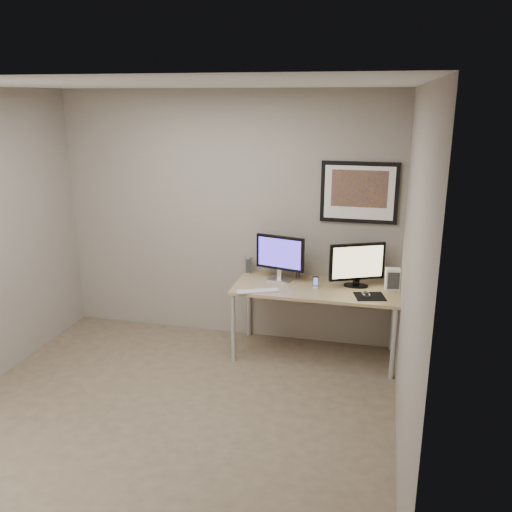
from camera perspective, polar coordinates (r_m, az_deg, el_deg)
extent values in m
plane|color=brown|center=(4.70, -8.92, -16.16)|extent=(3.60, 3.60, 0.00)
plane|color=white|center=(3.97, -10.64, 17.35)|extent=(3.60, 3.60, 0.00)
plane|color=gray|center=(5.70, -3.05, 4.08)|extent=(3.60, 0.00, 3.60)
plane|color=gray|center=(3.84, 15.89, -2.71)|extent=(0.00, 3.40, 3.40)
cube|color=olive|center=(5.34, 6.34, -3.42)|extent=(1.60, 0.70, 0.03)
cylinder|color=silver|center=(5.33, -2.42, -7.58)|extent=(0.04, 0.04, 0.70)
cylinder|color=silver|center=(5.88, -0.76, -5.19)|extent=(0.04, 0.04, 0.70)
cylinder|color=silver|center=(5.16, 14.26, -8.97)|extent=(0.04, 0.04, 0.70)
cylinder|color=silver|center=(5.73, 14.24, -6.35)|extent=(0.04, 0.04, 0.70)
cube|color=black|center=(5.40, 10.81, 6.58)|extent=(0.75, 0.03, 0.60)
cube|color=white|center=(5.38, 10.80, 6.55)|extent=(0.67, 0.00, 0.52)
cube|color=#C6721B|center=(5.37, 10.82, 6.96)|extent=(0.54, 0.00, 0.36)
cube|color=silver|center=(5.49, 2.52, -2.49)|extent=(0.27, 0.21, 0.02)
cube|color=silver|center=(5.47, 2.52, -1.91)|extent=(0.05, 0.05, 0.10)
cube|color=black|center=(5.40, 2.55, 0.34)|extent=(0.50, 0.15, 0.35)
cube|color=#3827A4|center=(5.38, 2.52, 0.29)|extent=(0.44, 0.11, 0.29)
cube|color=black|center=(5.40, 10.47, -3.08)|extent=(0.27, 0.22, 0.02)
cube|color=black|center=(5.39, 10.49, -2.72)|extent=(0.07, 0.06, 0.05)
cube|color=black|center=(5.32, 10.61, -0.59)|extent=(0.52, 0.27, 0.36)
cube|color=#C8BC80|center=(5.30, 10.60, -0.64)|extent=(0.46, 0.22, 0.31)
cylinder|color=silver|center=(5.68, -0.84, -0.97)|extent=(0.09, 0.09, 0.18)
cylinder|color=silver|center=(5.55, 4.43, -1.55)|extent=(0.08, 0.08, 0.16)
cube|color=black|center=(5.30, 6.30, -2.74)|extent=(0.06, 0.06, 0.12)
cube|color=#BABABF|center=(5.17, 0.13, -3.70)|extent=(0.42, 0.27, 0.01)
cube|color=black|center=(5.16, 11.88, -4.19)|extent=(0.32, 0.30, 0.00)
ellipsoid|color=black|center=(5.17, 11.49, -3.88)|extent=(0.08, 0.11, 0.03)
cube|color=silver|center=(5.36, 14.19, -2.37)|extent=(0.15, 0.12, 0.21)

